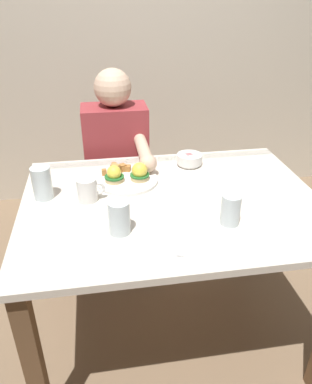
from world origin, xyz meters
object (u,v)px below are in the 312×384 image
object	(u,v)px
water_glass_far	(42,185)
diner_person	(118,162)
water_glass_near	(119,219)
fork	(180,244)
water_glass_extra	(230,211)
eggs_benedict_plate	(127,177)
fruit_bowl	(189,159)
coffee_mug	(88,189)
dining_table	(172,221)

from	to	relation	value
water_glass_far	diner_person	world-z (taller)	diner_person
water_glass_far	water_glass_near	bearing A→B (deg)	-45.59
fork	water_glass_extra	distance (m)	0.23
fork	water_glass_far	distance (m)	0.62
fork	eggs_benedict_plate	bearing A→B (deg)	105.52
fruit_bowl	coffee_mug	size ratio (longest dim) A/B	1.08
water_glass_near	diner_person	distance (m)	0.81
coffee_mug	water_glass_far	bearing A→B (deg)	164.89
coffee_mug	water_glass_extra	world-z (taller)	water_glass_extra
water_glass_extra	fork	bearing A→B (deg)	-154.88
diner_person	eggs_benedict_plate	bearing A→B (deg)	-87.75
fruit_bowl	water_glass_near	distance (m)	0.62
water_glass_near	coffee_mug	bearing A→B (deg)	113.91
fruit_bowl	fork	bearing A→B (deg)	-106.31
fork	water_glass_extra	world-z (taller)	water_glass_extra
water_glass_near	fork	bearing A→B (deg)	-27.97
dining_table	fruit_bowl	world-z (taller)	fruit_bowl
dining_table	water_glass_extra	bearing A→B (deg)	-49.87
diner_person	fruit_bowl	bearing A→B (deg)	-41.83
fork	water_glass_far	size ratio (longest dim) A/B	1.15
dining_table	fruit_bowl	bearing A→B (deg)	64.76
dining_table	fruit_bowl	distance (m)	0.37
coffee_mug	water_glass_extra	bearing A→B (deg)	-26.53
eggs_benedict_plate	coffee_mug	world-z (taller)	coffee_mug
water_glass_extra	diner_person	distance (m)	0.89
fork	water_glass_near	xyz separation A→B (m)	(-0.19, 0.10, 0.05)
dining_table	fork	world-z (taller)	fork
fork	coffee_mug	bearing A→B (deg)	131.05
water_glass_near	water_glass_far	xyz separation A→B (m)	(-0.29, 0.29, 0.00)
eggs_benedict_plate	fork	world-z (taller)	eggs_benedict_plate
fruit_bowl	water_glass_far	bearing A→B (deg)	-162.13
coffee_mug	water_glass_extra	xyz separation A→B (m)	(0.50, -0.25, 0.00)
fork	water_glass_near	distance (m)	0.23
dining_table	water_glass_near	world-z (taller)	water_glass_near
diner_person	coffee_mug	bearing A→B (deg)	-105.39
water_glass_near	water_glass_extra	distance (m)	0.40
water_glass_near	dining_table	bearing A→B (deg)	40.74
fruit_bowl	eggs_benedict_plate	bearing A→B (deg)	-157.86
water_glass_extra	fruit_bowl	bearing A→B (deg)	92.78
eggs_benedict_plate	fork	xyz separation A→B (m)	(0.13, -0.48, -0.02)
water_glass_near	water_glass_extra	xyz separation A→B (m)	(0.40, -0.01, -0.00)
fruit_bowl	coffee_mug	world-z (taller)	coffee_mug
water_glass_far	diner_person	distance (m)	0.62
eggs_benedict_plate	water_glass_far	size ratio (longest dim) A/B	2.01
coffee_mug	water_glass_near	size ratio (longest dim) A/B	0.91
diner_person	dining_table	bearing A→B (deg)	-73.23
dining_table	eggs_benedict_plate	size ratio (longest dim) A/B	4.44
fruit_bowl	water_glass_far	world-z (taller)	water_glass_far
dining_table	water_glass_near	xyz separation A→B (m)	(-0.23, -0.19, 0.16)
coffee_mug	fork	distance (m)	0.46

